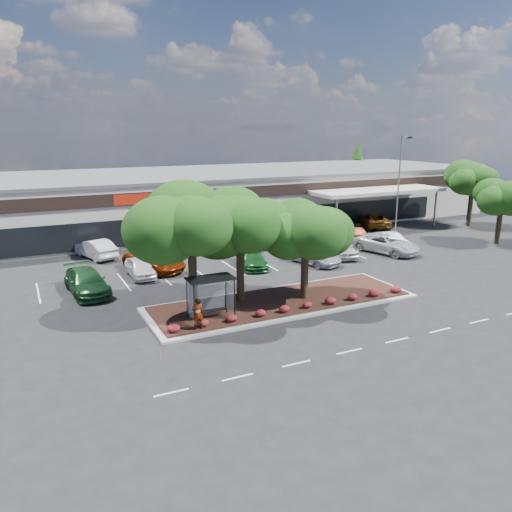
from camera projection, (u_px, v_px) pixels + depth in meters
name	position (u px, v px, depth m)	size (l,w,h in m)	color
ground	(342.00, 318.00, 30.56)	(160.00, 160.00, 0.00)	black
retail_store	(176.00, 199.00, 59.33)	(80.40, 25.20, 6.25)	#BCB6AD
landscape_island	(282.00, 302.00, 33.17)	(18.00, 6.00, 0.26)	#ABACA6
lane_markings	(264.00, 275.00, 39.58)	(33.12, 20.06, 0.01)	silver
shrub_row	(298.00, 306.00, 31.24)	(17.00, 0.80, 0.50)	maroon
bus_shelter	(210.00, 286.00, 29.38)	(2.75, 1.55, 2.59)	black
island_tree_west	(192.00, 250.00, 30.04)	(7.20, 7.20, 7.89)	#1B3A0F
island_tree_mid	(240.00, 246.00, 32.21)	(6.60, 6.60, 7.32)	#1B3A0F
island_tree_east	(305.00, 251.00, 32.70)	(5.80, 5.80, 6.50)	#1B3A0F
tree_east_near	(500.00, 212.00, 49.49)	(5.60, 5.60, 6.51)	#1B3A0F
tree_east_far	(471.00, 194.00, 58.43)	(6.40, 6.40, 7.62)	#1B3A0F
conifer_north_east	(357.00, 171.00, 82.17)	(3.96, 3.96, 9.00)	#1B3A0F
person_waiting	(198.00, 314.00, 28.05)	(0.68, 0.45, 1.86)	#594C47
light_pole	(398.00, 198.00, 47.99)	(1.43, 0.56, 10.68)	#ABACA6
survey_stake	(161.00, 349.00, 24.60)	(0.08, 0.14, 1.14)	tan
car_0	(87.00, 282.00, 35.05)	(2.36, 5.80, 1.68)	#1E4D23
car_1	(154.00, 261.00, 40.72)	(2.75, 5.96, 1.66)	#631D03
car_2	(140.00, 268.00, 38.98)	(1.76, 4.38, 1.49)	silver
car_3	(252.00, 259.00, 41.79)	(1.99, 4.91, 1.42)	#16501C
car_4	(314.00, 256.00, 42.79)	(2.35, 5.09, 1.42)	#A6ADB1
car_5	(340.00, 247.00, 45.13)	(2.00, 4.98, 1.70)	silver
car_6	(387.00, 244.00, 46.43)	(2.85, 6.18, 1.72)	silver
car_7	(391.00, 241.00, 48.01)	(1.66, 4.76, 1.57)	silver
car_8	(384.00, 241.00, 48.58)	(2.26, 4.91, 1.36)	#BBBBBB
car_9	(96.00, 249.00, 44.60)	(1.81, 5.18, 1.71)	silver
car_10	(157.00, 249.00, 45.02)	(1.71, 4.24, 1.44)	maroon
car_11	(158.00, 248.00, 44.78)	(2.41, 5.93, 1.72)	#B2BABF
car_12	(232.00, 242.00, 47.65)	(2.59, 5.63, 1.56)	silver
car_13	(229.00, 236.00, 50.60)	(2.33, 5.06, 1.41)	maroon
car_14	(290.00, 235.00, 50.78)	(1.90, 4.73, 1.61)	#AAAFB6
car_15	(297.00, 231.00, 52.89)	(2.51, 5.45, 1.51)	black
car_16	(354.00, 233.00, 51.95)	(1.44, 4.12, 1.36)	maroon
car_17	(373.00, 220.00, 58.45)	(2.80, 6.08, 1.69)	brown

